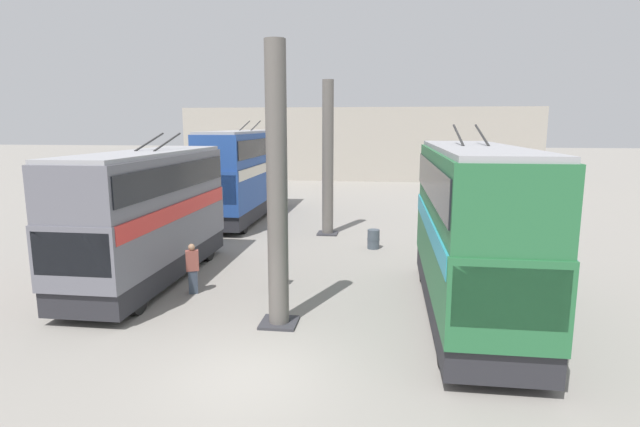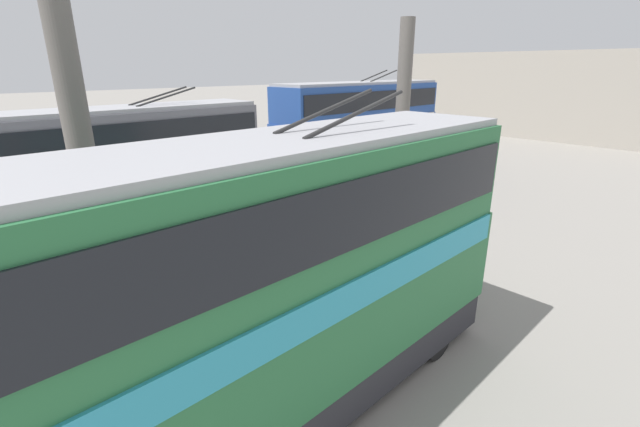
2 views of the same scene
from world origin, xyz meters
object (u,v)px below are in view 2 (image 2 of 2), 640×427
object	(u,v)px
bus_right_far	(361,124)
person_by_right_row	(139,228)
oil_drum	(406,234)
bus_right_mid	(140,162)
bus_left_far	(290,268)
person_aisle_midway	(205,245)

from	to	relation	value
bus_right_far	person_by_right_row	size ratio (longest dim) A/B	6.56
person_by_right_row	oil_drum	xyz separation A→B (m)	(7.05, -5.90, -0.47)
bus_right_mid	bus_right_far	distance (m)	12.56
bus_left_far	bus_right_mid	size ratio (longest dim) A/B	1.05
person_aisle_midway	person_by_right_row	xyz separation A→B (m)	(-0.93, 2.70, 0.06)
bus_left_far	person_by_right_row	xyz separation A→B (m)	(0.82, 8.93, -1.94)
person_aisle_midway	oil_drum	distance (m)	6.92
person_by_right_row	oil_drum	distance (m)	9.21
person_aisle_midway	bus_left_far	bearing A→B (deg)	-9.30
bus_left_far	person_by_right_row	bearing A→B (deg)	84.72
person_aisle_midway	bus_right_mid	bearing A→B (deg)	-175.97
bus_right_mid	bus_right_far	xyz separation A→B (m)	(12.56, 0.00, 0.34)
person_by_right_row	oil_drum	world-z (taller)	person_by_right_row
bus_left_far	oil_drum	distance (m)	8.77
bus_right_mid	person_by_right_row	size ratio (longest dim) A/B	5.28
bus_right_far	oil_drum	xyz separation A→B (m)	(-6.64, -7.94, -2.58)
person_by_right_row	oil_drum	bearing A→B (deg)	-64.13
bus_right_mid	bus_left_far	bearing A→B (deg)	-100.12
person_aisle_midway	person_by_right_row	bearing A→B (deg)	-154.55
bus_left_far	bus_right_mid	distance (m)	11.13
bus_right_far	person_aisle_midway	size ratio (longest dim) A/B	6.94
bus_left_far	bus_right_far	distance (m)	18.19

